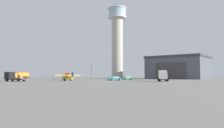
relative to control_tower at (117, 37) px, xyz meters
name	(u,v)px	position (x,y,z in m)	size (l,w,h in m)	color
ground_plane	(105,82)	(-4.91, -62.98, -23.39)	(400.00, 400.00, 0.00)	gray
control_tower	(117,37)	(0.00, 0.00, 0.00)	(10.79, 10.79, 44.37)	#B2AD9E
hangar	(178,68)	(29.74, -16.50, -17.86)	(34.58, 33.59, 11.04)	#4C5159
airplane_yellow	(67,77)	(-17.11, -54.85, -22.10)	(8.01, 7.34, 2.76)	gold
truck_fuel_tanker_orange	(20,75)	(-39.86, -36.39, -21.70)	(6.17, 6.23, 3.04)	#38383D
truck_flatbed_black	(12,77)	(-31.96, -60.59, -22.06)	(6.83, 4.53, 2.77)	#38383D
truck_fuel_tanker_red	(67,75)	(-23.64, -22.79, -21.73)	(3.65, 7.04, 2.99)	#38383D
truck_box_white	(162,75)	(12.08, -59.34, -21.64)	(3.87, 7.00, 3.24)	#38383D
car_teal	(114,78)	(-2.15, -51.57, -22.65)	(4.52, 3.29, 1.37)	teal
car_green	(127,78)	(3.04, -38.98, -22.65)	(4.57, 3.17, 1.37)	#287A42
light_post_west	(91,69)	(-12.91, -18.80, -18.49)	(0.44, 0.44, 8.18)	#38383D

